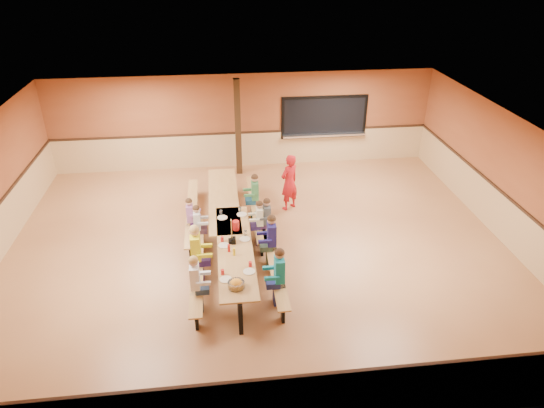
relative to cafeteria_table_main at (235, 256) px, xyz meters
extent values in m
plane|color=#955E38|center=(0.59, 1.01, -0.53)|extent=(12.00, 12.00, 0.00)
cube|color=brown|center=(0.59, 6.01, 0.97)|extent=(12.00, 0.04, 3.00)
cube|color=brown|center=(0.59, -3.99, 0.97)|extent=(12.00, 0.04, 3.00)
cube|color=brown|center=(6.59, 1.01, 0.97)|extent=(0.04, 10.00, 3.00)
cube|color=white|center=(0.59, 1.01, 2.47)|extent=(12.00, 10.00, 0.04)
cube|color=black|center=(3.19, 5.98, 1.02)|extent=(2.60, 0.06, 1.20)
cube|color=silver|center=(3.19, 5.89, 0.45)|extent=(2.70, 0.28, 0.06)
cube|color=black|center=(0.39, 5.41, 0.97)|extent=(0.18, 0.18, 3.00)
cube|color=#AE8045|center=(0.00, 0.00, 0.19)|extent=(0.75, 3.60, 0.04)
cube|color=black|center=(0.00, -1.55, -0.18)|extent=(0.08, 0.60, 0.70)
cube|color=black|center=(0.00, 1.55, -0.18)|extent=(0.08, 0.60, 0.70)
cube|color=#AE8045|center=(-0.83, 0.00, -0.09)|extent=(0.26, 3.60, 0.04)
cube|color=black|center=(-0.83, 0.00, -0.32)|extent=(0.06, 0.18, 0.41)
cube|color=#AE8045|center=(0.83, 0.00, -0.09)|extent=(0.26, 3.60, 0.04)
cube|color=black|center=(0.83, 0.00, -0.32)|extent=(0.06, 0.18, 0.41)
cube|color=#AE8045|center=(-0.18, 2.31, 0.19)|extent=(0.75, 3.60, 0.04)
cube|color=black|center=(-0.18, 0.76, -0.18)|extent=(0.08, 0.60, 0.70)
cube|color=black|center=(-0.18, 3.86, -0.18)|extent=(0.08, 0.60, 0.70)
cube|color=#AE8045|center=(-1.00, 2.31, -0.09)|extent=(0.26, 3.60, 0.04)
cube|color=black|center=(-1.00, 2.31, -0.32)|extent=(0.06, 0.18, 0.41)
cube|color=#AE8045|center=(0.65, 2.31, -0.09)|extent=(0.26, 3.60, 0.04)
cube|color=black|center=(0.65, 2.31, -0.32)|extent=(0.06, 0.18, 0.41)
imported|color=red|center=(1.61, 2.92, 0.26)|extent=(0.69, 0.64, 1.58)
cylinder|color=red|center=(0.06, 0.73, 0.32)|extent=(0.16, 0.16, 0.22)
cube|color=black|center=(-0.02, 0.18, 0.28)|extent=(0.10, 0.14, 0.13)
cylinder|color=yellow|center=(-0.03, -0.28, 0.30)|extent=(0.06, 0.06, 0.17)
cylinder|color=#B2140F|center=(-0.13, -0.14, 0.30)|extent=(0.06, 0.06, 0.17)
cube|color=black|center=(-0.05, 0.22, 0.24)|extent=(0.16, 0.16, 0.06)
cube|color=#AE8045|center=(-0.05, 0.22, 0.52)|extent=(0.02, 0.09, 0.50)
camera|label=1|loc=(-0.23, -8.69, 5.97)|focal=32.00mm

